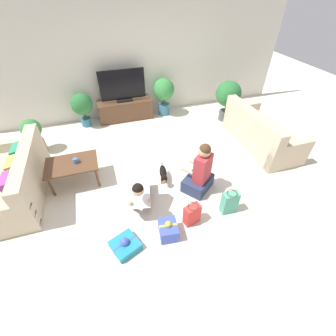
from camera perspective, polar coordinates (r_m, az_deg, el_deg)
The scene contains 19 objects.
ground_plane at distance 4.41m, azimuth -2.62°, elevation -1.17°, with size 16.00×16.00×0.00m, color beige.
wall_back at distance 6.08m, azimuth -10.39°, elevation 24.63°, with size 8.40×0.06×2.60m.
sofa_left at distance 4.58m, azimuth -33.95°, elevation -2.76°, with size 0.87×1.86×0.83m.
sofa_right at distance 5.39m, azimuth 22.30°, elevation 8.09°, with size 0.87×1.86×0.83m.
coffee_table at distance 4.31m, azimuth -23.21°, elevation 0.56°, with size 0.89×0.60×0.44m.
tv_console at distance 6.17m, azimuth -10.70°, elevation 14.31°, with size 1.36×0.42×0.50m.
tv at distance 5.94m, azimuth -11.45°, elevation 19.45°, with size 1.11×0.20×0.77m.
potted_plant_corner_right at distance 6.06m, azimuth 15.01°, elevation 17.29°, with size 0.62×0.62×1.01m.
potted_plant_back_left at distance 6.00m, azimuth -20.98°, elevation 14.55°, with size 0.51×0.51×0.84m.
potted_plant_corner_left at distance 5.48m, azimuth -31.06°, elevation 7.48°, with size 0.40×0.40×0.75m.
potted_plant_back_right at distance 6.16m, azimuth -1.11°, elevation 18.75°, with size 0.55×0.55×0.97m.
person_kneeling at distance 3.62m, azimuth -7.15°, elevation -5.78°, with size 0.47×0.84×0.79m.
person_sitting at distance 3.89m, azimuth 8.15°, elevation -1.32°, with size 0.66×0.63×0.98m.
dog at distance 4.12m, azimuth -1.22°, elevation -1.40°, with size 0.20×0.52×0.27m.
gift_box_a at distance 3.40m, azimuth 0.06°, elevation -15.38°, with size 0.30×0.35×0.30m.
gift_box_b at distance 3.39m, azimuth -10.82°, elevation -18.64°, with size 0.46×0.46×0.20m.
gift_bag_a at distance 3.51m, azimuth 6.13°, elevation -11.58°, with size 0.28×0.20×0.37m.
gift_bag_b at distance 3.74m, azimuth 15.35°, elevation -8.42°, with size 0.25×0.16×0.43m.
mug at distance 4.23m, azimuth -22.42°, elevation 1.71°, with size 0.12×0.08×0.09m.
Camera 1 is at (-0.80, -3.17, 2.96)m, focal length 24.00 mm.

